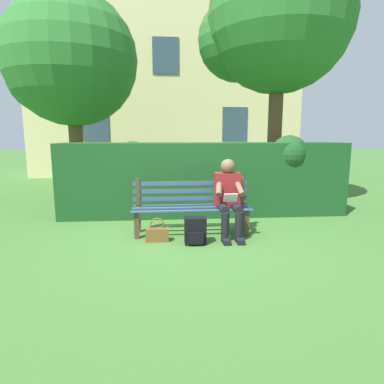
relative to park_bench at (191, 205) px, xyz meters
The scene contains 9 objects.
ground 0.44m from the park_bench, 90.00° to the left, with size 60.00×60.00×0.00m, color #3D6B2D.
park_bench is the anchor object (origin of this frame).
person_seated 0.60m from the park_bench, 161.92° to the left, with size 0.44×0.73×1.15m.
hedge_backdrop 1.27m from the park_bench, 107.54° to the right, with size 5.31×0.84×1.51m.
tree 4.57m from the park_bench, 128.96° to the right, with size 3.21×3.05×5.44m.
building_facade 8.77m from the park_bench, 87.67° to the right, with size 9.80×2.78×6.75m.
backpack 0.60m from the park_bench, 91.82° to the left, with size 0.30×0.26×0.38m.
handbag 0.73m from the park_bench, 37.34° to the left, with size 0.33×0.13×0.35m.
tree_far 5.23m from the park_bench, 52.27° to the right, with size 3.27×3.11×4.83m.
Camera 1 is at (0.38, 4.83, 1.51)m, focal length 30.43 mm.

